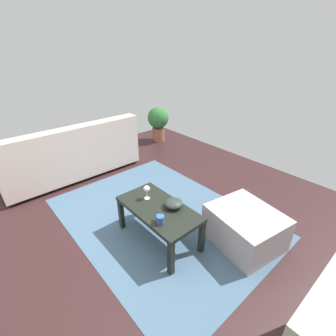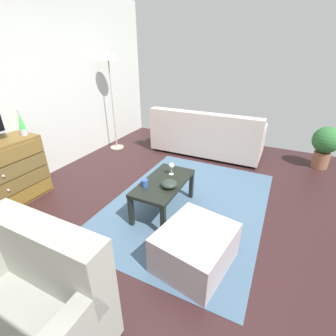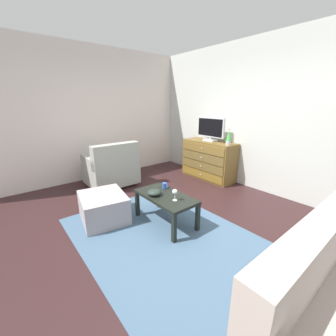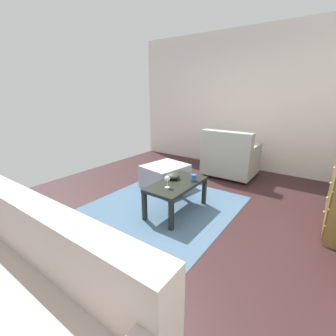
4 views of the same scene
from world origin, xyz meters
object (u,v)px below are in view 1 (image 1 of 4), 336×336
Objects in this scene: mug at (160,219)px; potted_plant at (158,121)px; ottoman at (245,227)px; wine_glass at (147,189)px; couch_large at (71,156)px; coffee_table at (159,212)px; bowl_decorative at (173,203)px.

potted_plant reaches higher than mug.
ottoman is (-0.43, -0.79, -0.27)m from mug.
wine_glass is at bearing -20.51° from mug.
couch_large is at bearing 16.01° from ottoman.
wine_glass reaches higher than coffee_table.
couch_large is (2.23, -0.03, -0.13)m from mug.
couch_large is 2.86× the size of potted_plant.
potted_plant is at bearing -82.43° from couch_large.
wine_glass is 1.85m from couch_large.
couch_large is 2.95× the size of ottoman.
couch_large reaches higher than mug.
wine_glass is 0.44m from mug.
bowl_decorative is 0.27× the size of ottoman.
couch_large is at bearing 3.30° from coffee_table.
couch_large is at bearing 97.57° from potted_plant.
wine_glass is at bearing -1.95° from coffee_table.
bowl_decorative is at bearing -128.64° from coffee_table.
ottoman is (-2.67, -0.77, -0.14)m from couch_large.
coffee_table is at bearing -35.93° from mug.
couch_large reaches higher than bowl_decorative.
mug is 3.21m from potted_plant.
coffee_table is 2.97m from potted_plant.
couch_large is 2.01m from potted_plant.
couch_large is at bearing 6.33° from bowl_decorative.
wine_glass is 0.83× the size of bowl_decorative.
bowl_decorative is 0.09× the size of couch_large.
couch_large is 2.78m from ottoman.
bowl_decorative is (0.10, -0.26, -0.00)m from mug.
bowl_decorative reaches higher than coffee_table.
bowl_decorative is at bearing -159.45° from wine_glass.
bowl_decorative is at bearing 143.80° from potted_plant.
wine_glass reaches higher than mug.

